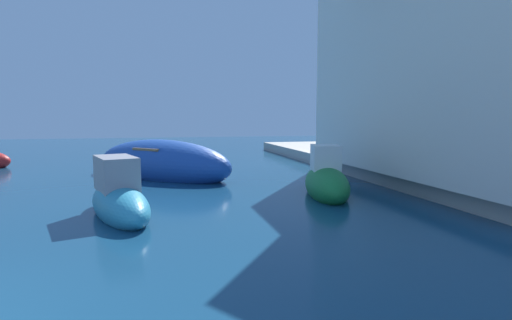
{
  "coord_description": "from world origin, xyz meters",
  "views": [
    {
      "loc": [
        3.03,
        -4.13,
        2.21
      ],
      "look_at": [
        6.86,
        11.4,
        0.49
      ],
      "focal_mm": 28.44,
      "sensor_mm": 36.0,
      "label": 1
    }
  ],
  "objects_px": {
    "moored_boat_0": "(119,199)",
    "moored_boat_5": "(326,181)",
    "waterfront_building_main": "(478,40)",
    "quayside_tree": "(452,96)",
    "moored_boat_8": "(161,164)"
  },
  "relations": [
    {
      "from": "moored_boat_0",
      "to": "moored_boat_5",
      "type": "height_order",
      "value": "moored_boat_5"
    },
    {
      "from": "moored_boat_5",
      "to": "waterfront_building_main",
      "type": "height_order",
      "value": "waterfront_building_main"
    },
    {
      "from": "moored_boat_5",
      "to": "quayside_tree",
      "type": "distance_m",
      "value": 6.55
    },
    {
      "from": "moored_boat_0",
      "to": "moored_boat_5",
      "type": "xyz_separation_m",
      "value": [
        5.5,
        1.22,
        -0.01
      ]
    },
    {
      "from": "moored_boat_5",
      "to": "moored_boat_8",
      "type": "distance_m",
      "value": 6.42
    },
    {
      "from": "moored_boat_8",
      "to": "quayside_tree",
      "type": "xyz_separation_m",
      "value": [
        10.19,
        -2.56,
        2.43
      ]
    },
    {
      "from": "moored_boat_0",
      "to": "quayside_tree",
      "type": "bearing_deg",
      "value": 89.07
    },
    {
      "from": "moored_boat_0",
      "to": "waterfront_building_main",
      "type": "xyz_separation_m",
      "value": [
        10.8,
        1.74,
        4.22
      ]
    },
    {
      "from": "quayside_tree",
      "to": "waterfront_building_main",
      "type": "bearing_deg",
      "value": -104.34
    },
    {
      "from": "moored_boat_0",
      "to": "moored_boat_5",
      "type": "distance_m",
      "value": 5.63
    },
    {
      "from": "waterfront_building_main",
      "to": "moored_boat_5",
      "type": "bearing_deg",
      "value": -174.47
    },
    {
      "from": "moored_boat_8",
      "to": "waterfront_building_main",
      "type": "height_order",
      "value": "waterfront_building_main"
    },
    {
      "from": "waterfront_building_main",
      "to": "quayside_tree",
      "type": "bearing_deg",
      "value": 75.66
    },
    {
      "from": "moored_boat_5",
      "to": "waterfront_building_main",
      "type": "bearing_deg",
      "value": 110.3
    },
    {
      "from": "moored_boat_0",
      "to": "moored_boat_8",
      "type": "height_order",
      "value": "moored_boat_8"
    }
  ]
}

